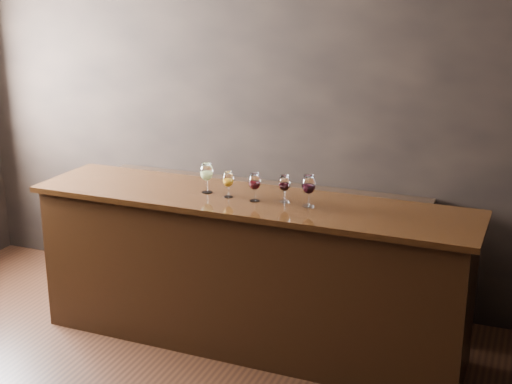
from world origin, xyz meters
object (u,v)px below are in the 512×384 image
at_px(glass_red_a, 255,182).
at_px(glass_red_c, 309,185).
at_px(bar_counter, 249,275).
at_px(glass_amber, 228,180).
at_px(glass_red_b, 284,184).
at_px(back_bar_shelf, 258,244).
at_px(glass_white, 207,173).

height_order(glass_red_a, glass_red_c, glass_red_c).
xyz_separation_m(bar_counter, glass_red_a, (0.06, -0.04, 0.69)).
relative_size(glass_amber, glass_red_b, 0.98).
relative_size(glass_amber, glass_red_c, 0.84).
height_order(back_bar_shelf, glass_amber, glass_amber).
bearing_deg(glass_red_c, bar_counter, 177.11).
distance_m(back_bar_shelf, glass_red_a, 1.06).
relative_size(back_bar_shelf, glass_amber, 14.83).
distance_m(back_bar_shelf, glass_amber, 1.02).
relative_size(bar_counter, back_bar_shelf, 1.12).
height_order(bar_counter, glass_red_c, glass_red_c).
height_order(glass_amber, glass_red_c, glass_red_c).
distance_m(glass_amber, glass_red_a, 0.20).
relative_size(glass_red_b, glass_red_c, 0.86).
bearing_deg(glass_amber, glass_red_c, 0.23).
distance_m(glass_white, glass_red_b, 0.57).
bearing_deg(back_bar_shelf, glass_red_a, -69.84).
distance_m(glass_red_a, glass_red_c, 0.37).
height_order(bar_counter, back_bar_shelf, bar_counter).
distance_m(bar_counter, glass_white, 0.78).
bearing_deg(bar_counter, back_bar_shelf, 107.53).
relative_size(glass_amber, glass_red_a, 0.93).
xyz_separation_m(glass_amber, glass_red_c, (0.57, 0.00, 0.02)).
bearing_deg(glass_red_a, back_bar_shelf, 110.16).
xyz_separation_m(back_bar_shelf, glass_red_a, (0.26, -0.72, 0.74)).
height_order(glass_red_b, glass_red_c, glass_red_c).
xyz_separation_m(glass_white, glass_red_a, (0.38, -0.06, -0.01)).
bearing_deg(back_bar_shelf, glass_amber, -84.68).
bearing_deg(glass_red_b, glass_red_c, -11.85).
distance_m(glass_red_b, glass_red_c, 0.18).
distance_m(glass_amber, glass_red_b, 0.39).
bearing_deg(glass_red_a, glass_white, 171.59).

